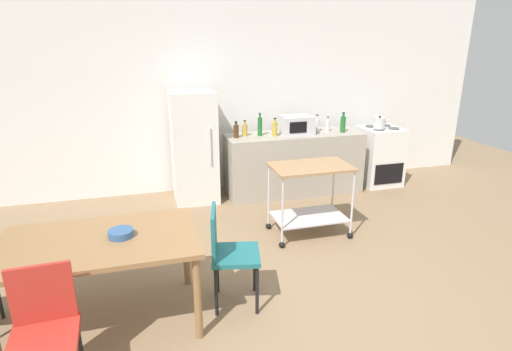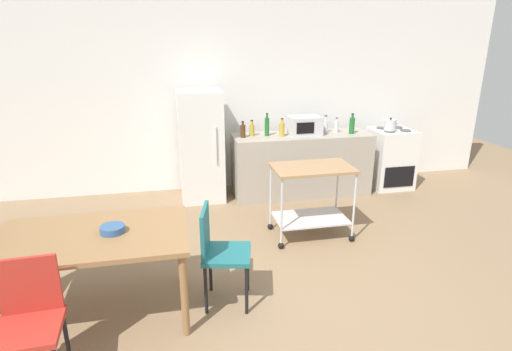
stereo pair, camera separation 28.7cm
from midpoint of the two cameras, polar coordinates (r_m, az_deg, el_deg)
ground_plane at (r=3.84m, az=7.24°, el=-17.10°), size 12.00×12.00×0.00m
back_wall at (r=6.28m, az=-1.80°, el=11.40°), size 8.40×0.12×2.90m
kitchen_counter at (r=6.14m, az=7.59°, el=1.53°), size 2.00×0.64×0.90m
dining_table at (r=3.51m, az=-19.52°, el=-8.90°), size 1.50×0.90×0.75m
chair_teal at (r=3.56m, az=-2.77°, el=-10.14°), size 0.48×0.48×0.89m
chair_red at (r=3.09m, az=-26.47°, el=-17.24°), size 0.42×0.42×0.89m
stove_oven at (r=6.76m, az=19.23°, el=2.25°), size 0.60×0.61×0.92m
refrigerator at (r=5.84m, az=-6.20°, el=4.02°), size 0.60×0.63×1.55m
kitchen_cart at (r=4.78m, az=9.40°, el=-1.98°), size 0.91×0.57×0.85m
bottle_hot_sauce at (r=5.77m, az=-0.40°, el=6.20°), size 0.07×0.07×0.23m
bottle_olive_oil at (r=5.87m, az=0.84°, el=6.34°), size 0.07×0.07×0.23m
bottle_soda at (r=5.87m, az=2.93°, el=6.80°), size 0.06×0.06×0.32m
bottle_sesame_oil at (r=5.86m, az=5.01°, el=6.43°), size 0.07×0.07×0.26m
microwave at (r=6.01m, az=8.05°, el=6.85°), size 0.46×0.35×0.26m
bottle_wine at (r=6.19m, az=10.89°, el=6.75°), size 0.07×0.07×0.25m
bottle_soy_sauce at (r=6.23m, az=12.36°, el=6.63°), size 0.06×0.06×0.22m
bottle_sparkling_water at (r=6.20m, az=14.42°, el=6.74°), size 0.08×0.08×0.29m
fruit_bowl at (r=3.45m, az=-16.96°, el=-7.14°), size 0.19×0.19×0.06m
kettle at (r=6.50m, az=19.27°, el=6.61°), size 0.24×0.17×0.19m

